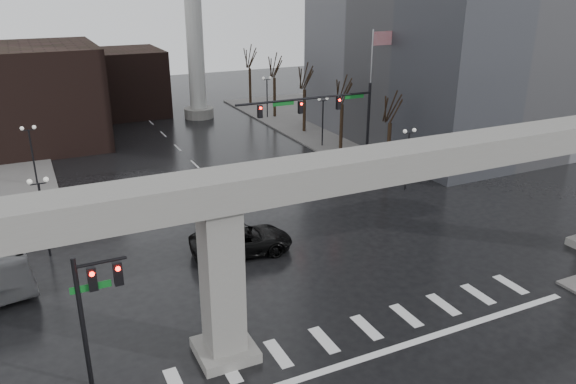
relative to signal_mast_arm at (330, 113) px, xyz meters
name	(u,v)px	position (x,y,z in m)	size (l,w,h in m)	color
ground	(356,317)	(-8.99, -18.80, -5.83)	(160.00, 160.00, 0.00)	black
sidewalk_ne	(379,118)	(17.01, 17.20, -5.75)	(28.00, 36.00, 0.15)	#64615F
elevated_guideway	(385,186)	(-7.73, -18.80, 1.05)	(48.00, 2.60, 8.70)	gray
building_far_left	(17,97)	(-22.99, 23.20, -0.83)	(16.00, 14.00, 10.00)	black
building_far_mid	(121,83)	(-10.99, 33.20, -1.83)	(10.00, 10.00, 8.00)	black
smokestack	(193,4)	(-2.99, 27.20, 7.52)	(3.60, 3.60, 30.00)	#BABBB6
signal_mast_arm	(330,113)	(0.00, 0.00, 0.00)	(12.12, 0.43, 8.00)	black
signal_left_pole	(94,298)	(-21.24, -18.30, -1.76)	(2.30, 0.30, 6.00)	black
flagpole_assembly	(373,81)	(6.30, 3.20, 1.70)	(2.06, 0.12, 12.00)	silver
lamp_right_0	(408,149)	(4.51, -4.80, -2.36)	(1.22, 0.32, 5.11)	black
lamp_right_1	(323,113)	(4.51, 9.20, -2.36)	(1.22, 0.32, 5.11)	black
lamp_right_2	(267,90)	(4.51, 23.20, -2.36)	(1.22, 0.32, 5.11)	black
lamp_left_0	(42,204)	(-22.49, -4.80, -2.36)	(1.22, 0.32, 5.11)	black
lamp_left_1	(31,146)	(-22.49, 9.20, -2.36)	(1.22, 0.32, 5.11)	black
lamp_left_2	(25,111)	(-22.49, 23.20, -2.36)	(1.22, 0.32, 5.11)	black
tree_right_0	(389,143)	(5.54, -0.78, -3.04)	(1.09, 1.58, 7.50)	black
tree_right_1	(342,123)	(5.54, 7.22, -2.98)	(1.09, 1.61, 7.67)	black
tree_right_2	(305,106)	(5.54, 15.22, -2.91)	(1.10, 1.63, 7.85)	black
tree_right_3	(275,93)	(5.54, 23.22, -2.85)	(1.11, 1.66, 8.02)	black
tree_right_4	(250,83)	(5.54, 31.22, -2.79)	(1.12, 1.69, 8.19)	black
pickup_truck	(241,240)	(-11.63, -9.62, -4.94)	(2.93, 6.36, 1.77)	black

